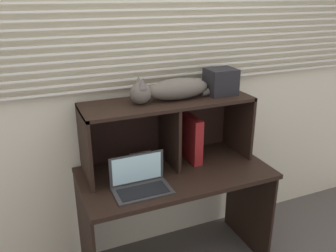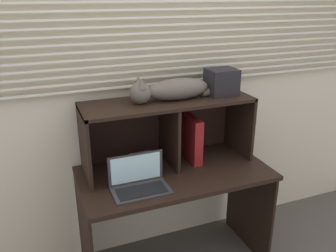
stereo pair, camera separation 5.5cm
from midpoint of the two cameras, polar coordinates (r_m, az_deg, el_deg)
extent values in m
cube|color=beige|center=(2.49, -2.78, 6.16)|extent=(4.40, 0.04, 2.50)
cube|color=silver|center=(2.43, -2.39, 6.90)|extent=(3.50, 0.02, 0.01)
cube|color=silver|center=(2.42, -2.40, 8.01)|extent=(3.50, 0.02, 0.01)
cube|color=silver|center=(2.41, -2.42, 9.13)|extent=(3.50, 0.02, 0.01)
cube|color=silver|center=(2.40, -2.44, 10.26)|extent=(3.50, 0.02, 0.01)
cube|color=silver|center=(2.39, -2.46, 11.40)|extent=(3.50, 0.02, 0.01)
cube|color=silver|center=(2.38, -2.48, 12.55)|extent=(3.50, 0.02, 0.01)
cube|color=silver|center=(2.38, -2.50, 13.70)|extent=(3.50, 0.02, 0.01)
cube|color=silver|center=(2.37, -2.51, 14.87)|extent=(3.50, 0.02, 0.01)
cube|color=silver|center=(2.37, -2.53, 16.03)|extent=(3.50, 0.02, 0.01)
cube|color=silver|center=(2.36, -2.55, 17.20)|extent=(3.50, 0.02, 0.01)
cube|color=silver|center=(2.36, -2.57, 18.37)|extent=(3.50, 0.02, 0.01)
cube|color=silver|center=(2.36, -2.59, 19.55)|extent=(3.50, 0.02, 0.01)
cube|color=black|center=(2.36, 0.52, -7.67)|extent=(1.25, 0.64, 0.03)
cube|color=black|center=(2.44, -13.67, -18.19)|extent=(0.02, 0.58, 0.74)
cube|color=black|center=(2.83, 12.32, -11.99)|extent=(0.02, 0.58, 0.74)
cube|color=black|center=(2.29, -0.70, 3.91)|extent=(1.13, 0.37, 0.02)
cube|color=black|center=(2.22, -14.04, -3.22)|extent=(0.02, 0.37, 0.46)
cube|color=black|center=(2.61, 10.69, 0.68)|extent=(0.02, 0.37, 0.46)
cube|color=black|center=(2.37, -0.47, -1.35)|extent=(0.02, 0.35, 0.43)
cube|color=black|center=(2.52, -2.25, 0.30)|extent=(1.13, 0.01, 0.46)
ellipsoid|color=#585147|center=(2.29, 0.92, 6.03)|extent=(0.43, 0.15, 0.14)
sphere|color=#585147|center=(2.20, -5.18, 5.33)|extent=(0.14, 0.14, 0.14)
cone|color=#574F4B|center=(2.15, -4.95, 6.87)|extent=(0.06, 0.06, 0.06)
cone|color=#565245|center=(2.22, -5.51, 7.26)|extent=(0.06, 0.06, 0.06)
cylinder|color=#585147|center=(2.44, 7.52, 5.73)|extent=(0.26, 0.05, 0.05)
cube|color=#2F2F2F|center=(2.14, -4.89, -10.45)|extent=(0.34, 0.20, 0.01)
cube|color=#2F2F2F|center=(2.17, -5.81, -6.88)|extent=(0.34, 0.01, 0.19)
cube|color=#B2E0EA|center=(2.16, -5.78, -6.92)|extent=(0.31, 0.00, 0.17)
cube|color=black|center=(2.12, -4.81, -10.44)|extent=(0.29, 0.14, 0.00)
cube|color=maroon|center=(2.45, 3.11, -2.02)|extent=(0.06, 0.25, 0.32)
cube|color=tan|center=(2.40, -4.32, -6.51)|extent=(0.16, 0.22, 0.02)
cube|color=tan|center=(2.39, -4.66, -6.21)|extent=(0.16, 0.22, 0.02)
cube|color=#4F6141|center=(2.38, -4.31, -5.91)|extent=(0.16, 0.22, 0.02)
cube|color=gray|center=(2.38, -4.38, -5.47)|extent=(0.16, 0.22, 0.02)
cube|color=black|center=(2.43, 7.88, 7.16)|extent=(0.20, 0.17, 0.18)
camera|label=1|loc=(0.03, -90.68, -0.26)|focal=37.59mm
camera|label=2|loc=(0.03, 89.32, 0.26)|focal=37.59mm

